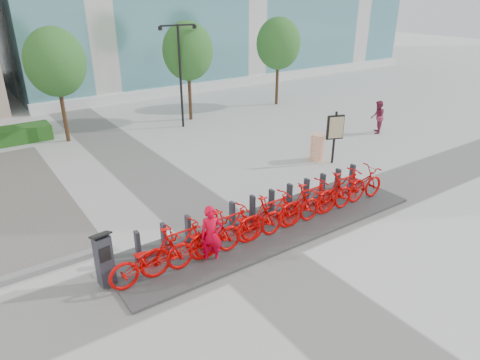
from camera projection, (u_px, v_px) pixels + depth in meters
ground at (241, 246)px, 11.75m from camera, size 120.00×120.00×0.00m
tree_1 at (55, 62)px, 18.54m from camera, size 2.60×2.60×5.10m
tree_2 at (188, 51)px, 21.92m from camera, size 2.60×2.60×5.10m
tree_3 at (278, 44)px, 25.04m from camera, size 2.60×2.60×5.10m
streetlamp at (180, 65)px, 20.83m from camera, size 2.00×0.20×5.00m
dock_pad at (271, 227)px, 12.64m from camera, size 9.60×2.40×0.08m
dock_rail_posts at (264, 206)px, 12.84m from camera, size 8.02×0.50×0.85m
bike_0 at (152, 258)px, 10.10m from camera, size 2.17×0.76×1.14m
bike_1 at (179, 247)px, 10.45m from camera, size 2.10×0.59×1.26m
bike_2 at (205, 240)px, 10.85m from camera, size 2.17×0.76×1.14m
bike_3 at (228, 229)px, 11.20m from camera, size 2.10×0.59×1.26m
bike_4 at (251, 224)px, 11.60m from camera, size 2.17×0.76×1.14m
bike_5 at (271, 214)px, 11.95m from camera, size 2.10×0.59×1.26m
bike_6 at (291, 210)px, 12.35m from camera, size 2.17×0.76×1.14m
bike_7 at (309, 201)px, 12.70m from camera, size 2.10×0.59×1.26m
bike_8 at (327, 197)px, 13.10m from camera, size 2.17×0.76×1.14m
bike_9 at (343, 189)px, 13.45m from camera, size 2.10×0.59×1.26m
bike_10 at (358, 186)px, 13.85m from camera, size 2.17×0.76×1.14m
kiosk at (104, 259)px, 9.89m from camera, size 0.48×0.42×1.41m
worker_red at (212, 236)px, 10.75m from camera, size 0.68×0.56×1.59m
pedestrian at (377, 117)px, 20.78m from camera, size 0.99×0.97×1.61m
construction_barrel at (317, 147)px, 17.53m from camera, size 0.76×0.76×1.10m
map_sign at (335, 130)px, 16.88m from camera, size 0.69×0.34×2.14m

